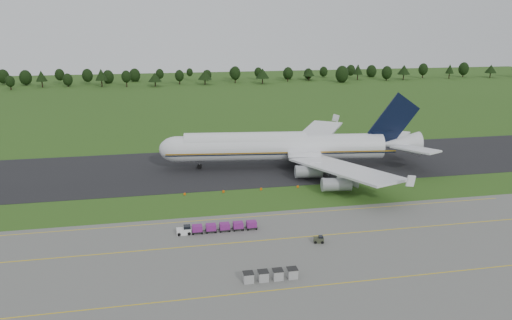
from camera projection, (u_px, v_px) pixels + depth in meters
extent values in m
plane|color=#2A4F17|center=(235.00, 201.00, 114.45)|extent=(600.00, 600.00, 0.00)
cube|color=#61615D|center=(268.00, 272.00, 82.33)|extent=(300.00, 52.00, 0.06)
cube|color=black|center=(220.00, 167.00, 140.88)|extent=(300.00, 40.00, 0.08)
cube|color=yellow|center=(254.00, 241.00, 93.65)|extent=(300.00, 0.25, 0.01)
cube|color=yellow|center=(276.00, 290.00, 76.65)|extent=(300.00, 0.20, 0.01)
cube|color=yellow|center=(243.00, 217.00, 104.98)|extent=(120.00, 0.20, 0.01)
cylinder|color=black|center=(11.00, 87.00, 297.95)|extent=(0.70, 0.70, 3.41)
sphere|color=black|center=(10.00, 81.00, 297.00)|extent=(5.31, 5.31, 5.31)
cylinder|color=black|center=(42.00, 84.00, 310.12)|extent=(0.70, 0.70, 3.73)
cone|color=black|center=(41.00, 76.00, 308.72)|extent=(6.89, 6.89, 6.64)
cylinder|color=black|center=(68.00, 84.00, 313.31)|extent=(0.70, 0.70, 2.89)
sphere|color=black|center=(68.00, 80.00, 312.51)|extent=(5.97, 5.97, 5.97)
cylinder|color=black|center=(102.00, 83.00, 312.84)|extent=(0.70, 0.70, 4.03)
cone|color=black|center=(101.00, 75.00, 311.34)|extent=(7.44, 7.44, 7.17)
cylinder|color=black|center=(127.00, 84.00, 311.30)|extent=(0.70, 0.70, 4.27)
sphere|color=black|center=(126.00, 77.00, 310.12)|extent=(5.86, 5.86, 5.86)
cylinder|color=black|center=(155.00, 84.00, 314.43)|extent=(0.70, 0.70, 3.07)
cone|color=black|center=(155.00, 77.00, 313.28)|extent=(8.43, 8.43, 5.46)
cylinder|color=black|center=(180.00, 81.00, 324.71)|extent=(0.70, 0.70, 3.68)
sphere|color=black|center=(179.00, 76.00, 323.69)|extent=(5.76, 5.76, 5.76)
cylinder|color=black|center=(205.00, 82.00, 323.30)|extent=(0.70, 0.70, 3.36)
cone|color=black|center=(205.00, 75.00, 322.04)|extent=(9.00, 9.00, 5.97)
cylinder|color=black|center=(235.00, 80.00, 332.81)|extent=(0.70, 0.70, 4.19)
sphere|color=black|center=(235.00, 73.00, 331.65)|extent=(6.98, 6.98, 6.98)
cylinder|color=black|center=(262.00, 81.00, 327.80)|extent=(0.70, 0.70, 3.58)
cone|color=black|center=(263.00, 73.00, 326.46)|extent=(9.00, 9.00, 6.37)
cylinder|color=black|center=(288.00, 79.00, 338.98)|extent=(0.70, 0.70, 3.66)
sphere|color=black|center=(288.00, 73.00, 337.96)|extent=(5.19, 5.19, 5.19)
cylinder|color=black|center=(309.00, 78.00, 345.66)|extent=(0.70, 0.70, 3.13)
cone|color=black|center=(309.00, 72.00, 344.49)|extent=(8.02, 8.02, 5.57)
cylinder|color=black|center=(342.00, 80.00, 334.83)|extent=(0.70, 0.70, 3.58)
sphere|color=black|center=(342.00, 74.00, 333.84)|extent=(8.77, 8.77, 8.77)
cylinder|color=black|center=(358.00, 77.00, 348.58)|extent=(0.70, 0.70, 3.93)
cone|color=black|center=(358.00, 69.00, 347.11)|extent=(6.84, 6.84, 6.98)
cylinder|color=black|center=(386.00, 78.00, 345.61)|extent=(0.70, 0.70, 3.56)
sphere|color=black|center=(387.00, 73.00, 344.63)|extent=(7.05, 7.05, 7.05)
cylinder|color=black|center=(403.00, 77.00, 350.82)|extent=(0.70, 0.70, 3.69)
cone|color=black|center=(404.00, 70.00, 349.44)|extent=(8.82, 8.82, 6.56)
cylinder|color=black|center=(423.00, 75.00, 360.10)|extent=(0.70, 0.70, 4.14)
sphere|color=black|center=(423.00, 69.00, 358.95)|extent=(6.58, 6.58, 6.58)
cylinder|color=black|center=(449.00, 76.00, 356.90)|extent=(0.70, 0.70, 3.67)
cone|color=black|center=(450.00, 69.00, 355.53)|extent=(5.90, 5.90, 6.52)
cylinder|color=black|center=(463.00, 74.00, 366.18)|extent=(0.70, 0.70, 3.98)
sphere|color=black|center=(464.00, 69.00, 365.07)|extent=(7.29, 7.29, 7.29)
cylinder|color=black|center=(490.00, 75.00, 364.01)|extent=(0.70, 0.70, 3.33)
cone|color=black|center=(491.00, 69.00, 362.76)|extent=(8.31, 8.31, 5.91)
cylinder|color=white|center=(281.00, 147.00, 139.64)|extent=(58.01, 14.38, 7.15)
cylinder|color=white|center=(245.00, 142.00, 138.51)|extent=(34.18, 9.81, 5.57)
sphere|color=white|center=(177.00, 149.00, 137.70)|extent=(7.15, 7.15, 7.15)
cone|color=white|center=(400.00, 144.00, 141.81)|extent=(11.69, 8.12, 6.79)
cube|color=orange|center=(282.00, 153.00, 136.34)|extent=(63.02, 8.11, 0.35)
cube|color=white|center=(344.00, 169.00, 122.56)|extent=(20.23, 35.15, 0.55)
cube|color=white|center=(315.00, 135.00, 158.99)|extent=(26.82, 33.66, 0.55)
cylinder|color=gray|center=(309.00, 172.00, 128.93)|extent=(7.29, 4.03, 3.18)
cylinder|color=gray|center=(337.00, 184.00, 118.76)|extent=(7.29, 4.03, 3.18)
cylinder|color=gray|center=(295.00, 148.00, 152.96)|extent=(7.29, 4.03, 3.18)
cylinder|color=gray|center=(304.00, 139.00, 163.77)|extent=(7.29, 4.03, 3.18)
cube|color=black|center=(394.00, 121.00, 139.84)|extent=(14.43, 2.38, 15.94)
cube|color=white|center=(415.00, 149.00, 134.68)|extent=(10.36, 14.00, 0.45)
cube|color=white|center=(397.00, 137.00, 148.98)|extent=(12.40, 13.44, 0.45)
cylinder|color=slate|center=(199.00, 165.00, 139.36)|extent=(0.36, 0.36, 2.18)
cylinder|color=black|center=(199.00, 167.00, 139.48)|extent=(1.39, 1.05, 1.29)
cylinder|color=slate|center=(304.00, 167.00, 137.00)|extent=(0.36, 0.36, 2.18)
cylinder|color=black|center=(304.00, 169.00, 137.12)|extent=(1.39, 1.05, 1.29)
cylinder|color=slate|center=(299.00, 159.00, 145.58)|extent=(0.36, 0.36, 2.18)
cylinder|color=black|center=(299.00, 160.00, 145.71)|extent=(1.39, 1.05, 1.29)
cube|color=white|center=(184.00, 231.00, 96.58)|extent=(2.80, 1.51, 1.18)
cylinder|color=black|center=(179.00, 235.00, 95.76)|extent=(0.65, 0.24, 0.65)
cube|color=black|center=(197.00, 231.00, 97.12)|extent=(2.15, 1.62, 0.13)
cube|color=#701D6E|center=(197.00, 228.00, 96.95)|extent=(1.94, 1.51, 1.18)
cylinder|color=black|center=(193.00, 234.00, 96.30)|extent=(0.37, 0.16, 0.37)
cube|color=black|center=(211.00, 230.00, 97.63)|extent=(2.15, 1.62, 0.13)
cube|color=#701D6E|center=(211.00, 227.00, 97.46)|extent=(1.94, 1.51, 1.18)
cylinder|color=black|center=(207.00, 233.00, 96.81)|extent=(0.37, 0.16, 0.37)
cube|color=black|center=(225.00, 229.00, 98.14)|extent=(2.15, 1.62, 0.13)
cube|color=#701D6E|center=(225.00, 226.00, 97.96)|extent=(1.94, 1.51, 1.18)
cylinder|color=black|center=(221.00, 232.00, 97.32)|extent=(0.37, 0.16, 0.37)
cube|color=black|center=(238.00, 228.00, 98.65)|extent=(2.15, 1.62, 0.13)
cube|color=#701D6E|center=(238.00, 225.00, 98.47)|extent=(1.94, 1.51, 1.18)
cylinder|color=black|center=(234.00, 231.00, 97.82)|extent=(0.37, 0.16, 0.37)
cube|color=black|center=(251.00, 227.00, 99.15)|extent=(2.15, 1.62, 0.13)
cube|color=#701D6E|center=(251.00, 224.00, 98.98)|extent=(1.94, 1.51, 1.18)
cylinder|color=black|center=(248.00, 230.00, 98.33)|extent=(0.37, 0.16, 0.37)
cylinder|color=black|center=(184.00, 233.00, 96.65)|extent=(0.65, 0.24, 0.65)
cube|color=#343827|center=(319.00, 240.00, 92.97)|extent=(2.01, 1.44, 1.00)
cylinder|color=black|center=(316.00, 243.00, 92.40)|extent=(0.51, 0.18, 0.51)
cylinder|color=black|center=(321.00, 240.00, 93.67)|extent=(0.51, 0.18, 0.51)
cube|color=#9D9D9D|center=(248.00, 278.00, 78.80)|extent=(1.56, 1.56, 1.56)
cube|color=black|center=(248.00, 273.00, 78.58)|extent=(1.66, 1.66, 0.08)
cube|color=#9D9D9D|center=(263.00, 276.00, 79.25)|extent=(1.56, 1.56, 1.56)
cube|color=black|center=(263.00, 271.00, 79.03)|extent=(1.66, 1.66, 0.08)
cube|color=#9D9D9D|center=(278.00, 275.00, 79.70)|extent=(1.56, 1.56, 1.56)
cube|color=black|center=(278.00, 270.00, 79.48)|extent=(1.66, 1.66, 0.08)
cube|color=#9D9D9D|center=(292.00, 273.00, 80.16)|extent=(1.56, 1.56, 1.56)
cube|color=black|center=(292.00, 269.00, 79.94)|extent=(1.66, 1.66, 0.08)
cube|color=#E35907|center=(185.00, 194.00, 118.38)|extent=(0.50, 0.12, 0.60)
cube|color=black|center=(185.00, 195.00, 118.46)|extent=(0.30, 0.30, 0.04)
cube|color=#E35907|center=(223.00, 192.00, 120.13)|extent=(0.50, 0.12, 0.60)
cube|color=black|center=(224.00, 193.00, 120.20)|extent=(0.30, 0.30, 0.04)
cube|color=#E35907|center=(261.00, 189.00, 121.88)|extent=(0.50, 0.12, 0.60)
cube|color=black|center=(261.00, 190.00, 121.95)|extent=(0.30, 0.30, 0.04)
cube|color=#E35907|center=(298.00, 187.00, 123.63)|extent=(0.50, 0.12, 0.60)
cube|color=black|center=(298.00, 188.00, 123.70)|extent=(0.30, 0.30, 0.04)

